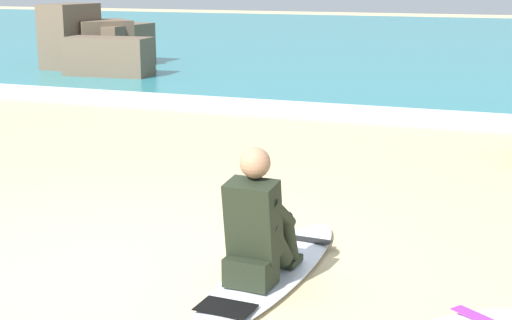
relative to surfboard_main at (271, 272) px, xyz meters
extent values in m
plane|color=#CCB584|center=(-1.14, -0.50, -0.04)|extent=(80.00, 80.00, 0.00)
cube|color=teal|center=(-1.14, 20.23, 0.01)|extent=(80.00, 28.00, 0.10)
cube|color=white|center=(-1.14, 6.53, 0.02)|extent=(80.00, 0.90, 0.11)
ellipsoid|color=silver|center=(0.00, 0.00, 0.00)|extent=(0.64, 2.39, 0.07)
cube|color=black|center=(0.03, 0.66, 0.04)|extent=(0.48, 0.12, 0.01)
cube|color=black|center=(-0.04, -0.75, 0.04)|extent=(0.38, 0.26, 0.01)
cube|color=black|center=(-0.02, -0.35, 0.14)|extent=(0.33, 0.28, 0.20)
cylinder|color=black|center=(-0.11, -0.16, 0.29)|extent=(0.17, 0.41, 0.43)
cylinder|color=black|center=(-0.11, 0.04, 0.26)|extent=(0.13, 0.27, 0.42)
cube|color=black|center=(-0.11, 0.11, 0.07)|extent=(0.11, 0.23, 0.05)
cylinder|color=black|center=(0.09, -0.18, 0.29)|extent=(0.17, 0.41, 0.43)
cylinder|color=black|center=(0.12, 0.03, 0.26)|extent=(0.13, 0.27, 0.42)
cube|color=black|center=(0.13, 0.10, 0.07)|extent=(0.11, 0.23, 0.05)
cube|color=black|center=(-0.02, -0.31, 0.49)|extent=(0.36, 0.31, 0.57)
sphere|color=#A37556|center=(-0.01, -0.28, 0.88)|extent=(0.21, 0.21, 0.21)
cylinder|color=black|center=(-0.15, -0.16, 0.52)|extent=(0.11, 0.40, 0.31)
cylinder|color=black|center=(0.13, -0.17, 0.52)|extent=(0.11, 0.40, 0.31)
cube|color=brown|center=(-7.73, 10.26, 0.54)|extent=(1.67, 1.67, 1.14)
cube|color=brown|center=(-8.21, 9.72, 0.72)|extent=(0.90, 1.37, 1.52)
cube|color=brown|center=(-7.60, 10.60, 0.48)|extent=(1.23, 1.78, 1.03)
cube|color=brown|center=(-6.71, 8.84, 0.41)|extent=(1.82, 0.87, 0.89)
camera|label=1|loc=(1.74, -4.91, 2.10)|focal=53.68mm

